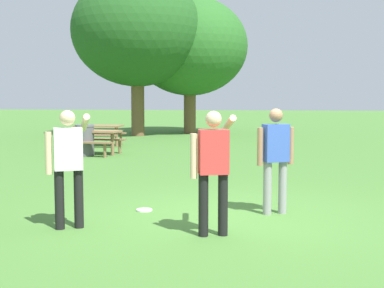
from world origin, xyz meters
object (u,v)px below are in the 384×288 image
at_px(person_catcher, 275,154).
at_px(trash_can_beside_table, 85,140).
at_px(frisbee, 144,210).
at_px(picnic_table_near, 93,137).
at_px(picnic_table_far, 99,131).
at_px(tree_far_right, 190,47).
at_px(person_bystander, 213,163).
at_px(tree_tall_left, 137,31).
at_px(person_thrower, 68,160).
at_px(tree_broad_center, 189,49).

bearing_deg(person_catcher, trash_can_beside_table, 127.57).
height_order(frisbee, picnic_table_near, picnic_table_near).
distance_m(picnic_table_far, tree_far_right, 8.16).
xyz_separation_m(person_bystander, tree_tall_left, (-5.12, 16.92, 3.79)).
distance_m(person_thrower, tree_tall_left, 17.51).
xyz_separation_m(picnic_table_near, picnic_table_far, (-0.70, 2.80, 0.00)).
height_order(picnic_table_far, tree_far_right, tree_far_right).
bearing_deg(person_catcher, person_bystander, -120.45).
distance_m(person_catcher, trash_can_beside_table, 9.22).
distance_m(person_thrower, person_bystander, 2.02).
height_order(person_thrower, trash_can_beside_table, person_thrower).
xyz_separation_m(picnic_table_far, tree_broad_center, (2.10, 8.50, 3.68)).
relative_size(picnic_table_far, tree_tall_left, 0.23).
height_order(person_thrower, picnic_table_near, person_thrower).
bearing_deg(picnic_table_near, tree_far_right, 80.18).
xyz_separation_m(person_catcher, tree_tall_left, (-5.95, 15.51, 3.81)).
bearing_deg(trash_can_beside_table, person_bystander, -61.22).
bearing_deg(frisbee, tree_tall_left, 103.99).
bearing_deg(person_catcher, picnic_table_near, 125.76).
xyz_separation_m(person_thrower, picnic_table_near, (-2.63, 8.90, -0.40)).
relative_size(person_bystander, tree_broad_center, 0.28).
bearing_deg(trash_can_beside_table, person_catcher, -52.43).
xyz_separation_m(picnic_table_far, tree_far_right, (2.38, 6.91, 3.63)).
bearing_deg(trash_can_beside_table, picnic_table_near, 63.57).
bearing_deg(tree_tall_left, tree_far_right, 39.80).
distance_m(tree_broad_center, tree_far_right, 1.62).
relative_size(tree_tall_left, tree_far_right, 1.11).
relative_size(frisbee, trash_can_beside_table, 0.27).
xyz_separation_m(person_bystander, trash_can_beside_table, (-4.79, 8.72, -0.48)).
distance_m(person_catcher, tree_tall_left, 17.04).
distance_m(person_bystander, tree_tall_left, 18.08).
height_order(picnic_table_far, trash_can_beside_table, trash_can_beside_table).
height_order(trash_can_beside_table, tree_broad_center, tree_broad_center).
bearing_deg(person_thrower, tree_broad_center, 93.46).
distance_m(person_thrower, frisbee, 1.74).
distance_m(person_bystander, picnic_table_far, 12.97).
relative_size(person_bystander, tree_far_right, 0.25).
xyz_separation_m(person_bystander, tree_broad_center, (-3.23, 20.31, 3.28)).
bearing_deg(person_thrower, picnic_table_far, 105.86).
xyz_separation_m(person_thrower, tree_tall_left, (-3.10, 16.81, 3.79)).
xyz_separation_m(person_thrower, trash_can_beside_table, (-2.77, 8.60, -0.48)).
bearing_deg(picnic_table_far, tree_far_right, 71.01).
bearing_deg(tree_broad_center, person_bystander, -80.96).
height_order(frisbee, trash_can_beside_table, trash_can_beside_table).
xyz_separation_m(person_bystander, tree_far_right, (-2.96, 18.72, 3.23)).
xyz_separation_m(frisbee, picnic_table_near, (-3.41, 7.66, 0.55)).
bearing_deg(person_bystander, tree_far_right, 98.99).
relative_size(frisbee, picnic_table_near, 0.14).
height_order(person_catcher, trash_can_beside_table, person_catcher).
relative_size(person_catcher, frisbee, 6.38).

